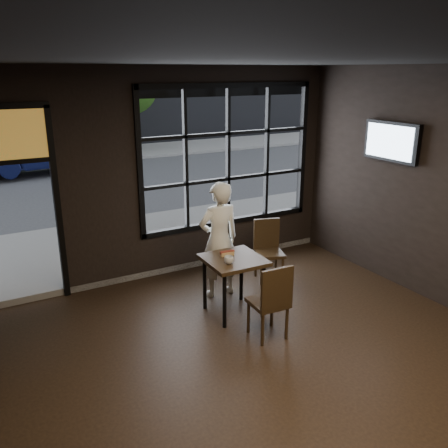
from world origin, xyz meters
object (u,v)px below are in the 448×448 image
chair_near (268,300)px  navy_car (45,149)px  cafe_table (233,286)px  man (219,240)px

chair_near → navy_car: bearing=-83.9°
chair_near → navy_car: 11.42m
cafe_table → chair_near: bearing=-83.1°
chair_near → man: (0.03, 1.29, 0.36)m
chair_near → man: bearing=-88.6°
cafe_table → man: (0.10, 0.59, 0.44)m
cafe_table → man: man is taller
cafe_table → navy_car: 10.72m
navy_car → cafe_table: bearing=175.1°
chair_near → navy_car: size_ratio=0.24×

